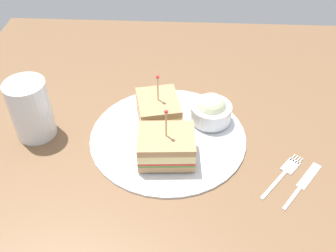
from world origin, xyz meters
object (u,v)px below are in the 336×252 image
Objects in this scene: knife at (304,183)px; sandwich_half_back at (167,146)px; drink_glass at (31,111)px; fork at (286,171)px; coleslaw_bowl at (211,110)px; sandwich_half_front at (158,110)px; plate at (168,136)px.

sandwich_half_back is at bearing -10.40° from knife.
drink_glass reaches higher than fork.
fork is at bearing 170.50° from drink_glass.
coleslaw_bowl reaches higher than fork.
sandwich_half_front is 26.30cm from fork.
fork is at bearing 174.88° from sandwich_half_back.
sandwich_half_front is 29.74cm from knife.
plate reaches higher than fork.
sandwich_half_front is 10.21cm from sandwich_half_back.
sandwich_half_back and drink_glass have the same top height.
drink_glass is (33.76, 4.84, 2.19)cm from coleslaw_bowl.
knife is at bearing 156.67° from plate.
sandwich_half_front is 0.99× the size of knife.
coleslaw_bowl is at bearing -149.44° from plate.
coleslaw_bowl is 0.74× the size of knife.
sandwich_half_back is (-0.18, 5.92, 2.99)cm from plate.
sandwich_half_front is 23.86cm from drink_glass.
plate reaches higher than knife.
sandwich_half_back reaches higher than plate.
drink_glass is 47.63cm from fork.
sandwich_half_front is at bearing -26.95° from fork.
drink_glass is (25.54, -0.01, 4.90)cm from plate.
plate is 2.77× the size of fork.
coleslaw_bowl is 18.34cm from fork.
drink_glass reaches higher than knife.
sandwich_half_back is at bearing 167.01° from drink_glass.
plate is at bearing 117.59° from sandwich_half_front.
plate is 2.55× the size of drink_glass.
coleslaw_bowl is at bearing -126.71° from sandwich_half_back.
sandwich_half_front is (2.10, -4.02, 3.01)cm from plate.
fork is 3.59cm from knife.
plate is at bearing -20.25° from fork.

